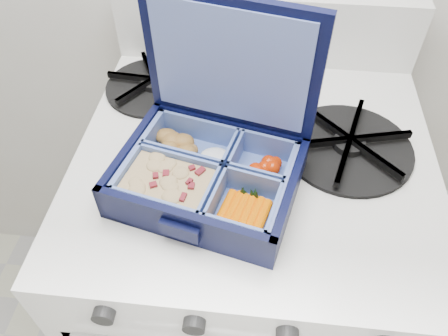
# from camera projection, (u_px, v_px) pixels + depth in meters

# --- Properties ---
(stove) EXTENTS (0.53, 0.53, 0.80)m
(stove) POSITION_uv_depth(u_px,v_px,m) (246.00, 276.00, 0.95)
(stove) COLOR white
(stove) RESTS_ON floor
(bento_box) EXTENTS (0.27, 0.23, 0.06)m
(bento_box) POSITION_uv_depth(u_px,v_px,m) (208.00, 176.00, 0.58)
(bento_box) COLOR black
(bento_box) RESTS_ON stove
(burner_grate) EXTENTS (0.23, 0.23, 0.03)m
(burner_grate) POSITION_uv_depth(u_px,v_px,m) (349.00, 143.00, 0.64)
(burner_grate) COLOR black
(burner_grate) RESTS_ON stove
(burner_grate_rear) EXTENTS (0.18, 0.18, 0.02)m
(burner_grate_rear) POSITION_uv_depth(u_px,v_px,m) (154.00, 83.00, 0.75)
(burner_grate_rear) COLOR black
(burner_grate_rear) RESTS_ON stove
(fork) EXTENTS (0.08, 0.16, 0.01)m
(fork) POSITION_uv_depth(u_px,v_px,m) (274.00, 127.00, 0.69)
(fork) COLOR #BEBEBE
(fork) RESTS_ON stove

